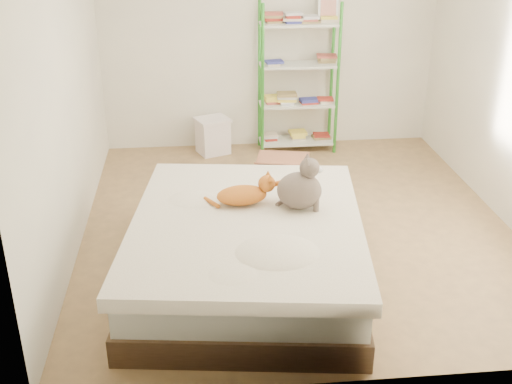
{
  "coord_description": "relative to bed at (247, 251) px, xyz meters",
  "views": [
    {
      "loc": [
        -0.89,
        -5.11,
        2.72
      ],
      "look_at": [
        -0.43,
        -0.61,
        0.62
      ],
      "focal_mm": 45.0,
      "sensor_mm": 36.0,
      "label": 1
    }
  ],
  "objects": [
    {
      "name": "bed",
      "position": [
        0.0,
        0.0,
        0.0
      ],
      "size": [
        1.96,
        2.32,
        0.54
      ],
      "rotation": [
        0.0,
        0.0,
        -0.13
      ],
      "color": "brown",
      "rests_on": "ground"
    },
    {
      "name": "shelf_unit",
      "position": [
        0.84,
        2.8,
        0.57
      ],
      "size": [
        0.88,
        0.36,
        1.74
      ],
      "color": "green",
      "rests_on": "ground"
    },
    {
      "name": "cardboard_box",
      "position": [
        0.5,
        1.63,
        -0.09
      ],
      "size": [
        0.59,
        0.59,
        0.41
      ],
      "rotation": [
        0.0,
        0.0,
        -0.23
      ],
      "color": "#AC6A4A",
      "rests_on": "ground"
    },
    {
      "name": "white_bin",
      "position": [
        -0.15,
        2.76,
        -0.06
      ],
      "size": [
        0.45,
        0.42,
        0.42
      ],
      "rotation": [
        0.0,
        0.0,
        0.38
      ],
      "color": "white",
      "rests_on": "ground"
    },
    {
      "name": "orange_cat",
      "position": [
        -0.01,
        0.26,
        0.36
      ],
      "size": [
        0.48,
        0.29,
        0.19
      ],
      "primitive_type": null,
      "rotation": [
        0.0,
        0.0,
        0.09
      ],
      "color": "#C45522",
      "rests_on": "bed"
    },
    {
      "name": "room",
      "position": [
        0.53,
        0.91,
        1.03
      ],
      "size": [
        3.81,
        4.21,
        2.61
      ],
      "color": "#A88351",
      "rests_on": "ground"
    },
    {
      "name": "grey_cat",
      "position": [
        0.42,
        0.16,
        0.48
      ],
      "size": [
        0.42,
        0.37,
        0.42
      ],
      "primitive_type": null,
      "rotation": [
        0.0,
        0.0,
        1.37
      ],
      "color": "#736156",
      "rests_on": "bed"
    }
  ]
}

